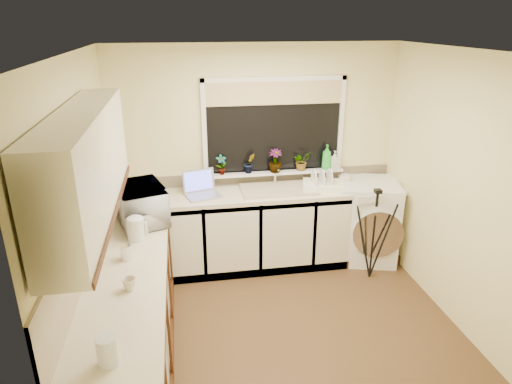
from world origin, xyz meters
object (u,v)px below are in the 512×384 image
object	(u,v)px
kettle	(136,229)
soap_bottle_green	(327,157)
tripod	(374,235)
washing_machine	(366,220)
plant_c	(275,161)
laptop	(201,189)
steel_jar	(126,253)
glass_jug	(108,350)
microwave	(141,204)
cup_left	(129,284)
cup_back	(346,179)
plant_b	(249,163)
soap_bottle_clear	(335,160)
plant_a	(221,165)
dish_rack	(323,186)
plant_d	(301,161)

from	to	relation	value
kettle	soap_bottle_green	size ratio (longest dim) A/B	0.67
tripod	soap_bottle_green	size ratio (longest dim) A/B	3.61
washing_machine	kettle	bearing A→B (deg)	-145.26
plant_c	laptop	bearing A→B (deg)	-167.93
steel_jar	soap_bottle_green	xyz separation A→B (m)	(2.12, 1.51, 0.23)
glass_jug	microwave	distance (m)	1.91
tripod	soap_bottle_green	distance (m)	1.03
soap_bottle_green	steel_jar	bearing A→B (deg)	-144.56
microwave	cup_left	world-z (taller)	microwave
soap_bottle_green	cup_back	bearing A→B (deg)	-33.38
glass_jug	plant_c	distance (m)	3.06
laptop	plant_b	xyz separation A→B (m)	(0.56, 0.20, 0.19)
kettle	plant_c	distance (m)	1.87
tripod	laptop	bearing A→B (deg)	160.23
glass_jug	cup_left	xyz separation A→B (m)	(0.05, 0.73, -0.04)
cup_back	laptop	bearing A→B (deg)	-177.76
washing_machine	glass_jug	size ratio (longest dim) A/B	5.42
laptop	kettle	xyz separation A→B (m)	(-0.61, -0.97, 0.03)
soap_bottle_green	soap_bottle_clear	xyz separation A→B (m)	(0.09, -0.01, -0.04)
soap_bottle_clear	kettle	bearing A→B (deg)	-151.87
washing_machine	kettle	world-z (taller)	kettle
laptop	glass_jug	bearing A→B (deg)	-119.84
soap_bottle_green	plant_a	bearing A→B (deg)	-179.94
dish_rack	cup_left	distance (m)	2.60
dish_rack	soap_bottle_green	size ratio (longest dim) A/B	1.57
soap_bottle_clear	cup_left	size ratio (longest dim) A/B	2.18
washing_machine	laptop	size ratio (longest dim) A/B	2.26
plant_b	soap_bottle_clear	size ratio (longest dim) A/B	1.06
washing_machine	microwave	size ratio (longest dim) A/B	1.54
kettle	cup_back	xyz separation A→B (m)	(2.26, 1.04, -0.04)
plant_d	plant_a	bearing A→B (deg)	-179.37
plant_b	cup_back	world-z (taller)	plant_b
washing_machine	glass_jug	bearing A→B (deg)	-121.69
steel_jar	plant_b	size ratio (longest dim) A/B	0.54
laptop	steel_jar	size ratio (longest dim) A/B	3.45
washing_machine	tripod	xyz separation A→B (m)	(-0.11, -0.45, 0.05)
washing_machine	microwave	xyz separation A→B (m)	(-2.48, -0.52, 0.60)
microwave	cup_back	xyz separation A→B (m)	(2.24, 0.64, -0.12)
laptop	plant_b	world-z (taller)	plant_b
washing_machine	cup_back	size ratio (longest dim) A/B	6.95
dish_rack	plant_b	bearing A→B (deg)	177.12
dish_rack	glass_jug	bearing A→B (deg)	-114.94
glass_jug	plant_a	size ratio (longest dim) A/B	0.76
microwave	plant_b	xyz separation A→B (m)	(1.14, 0.78, 0.09)
glass_jug	plant_d	bearing A→B (deg)	56.05
plant_a	cup_left	bearing A→B (deg)	-113.41
kettle	steel_jar	distance (m)	0.35
tripod	plant_b	distance (m)	1.56
steel_jar	plant_b	distance (m)	1.96
glass_jug	plant_d	xyz separation A→B (m)	(1.81, 2.69, 0.17)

